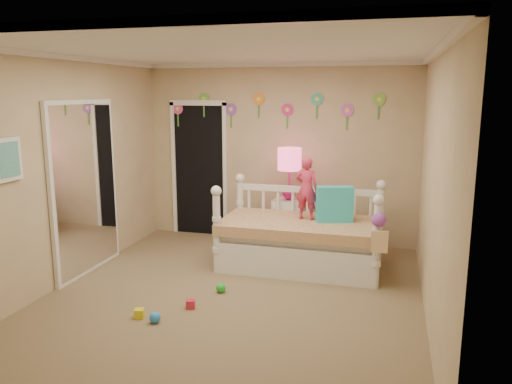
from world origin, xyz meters
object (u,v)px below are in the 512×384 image
(child, at_px, (307,188))
(nightstand, at_px, (289,224))
(table_lamp, at_px, (289,166))
(daybed, at_px, (301,225))

(child, bearing_deg, nightstand, -53.94)
(child, height_order, nightstand, child)
(child, distance_m, nightstand, 0.98)
(nightstand, height_order, table_lamp, table_lamp)
(nightstand, xyz_separation_m, table_lamp, (0.00, 0.00, 0.84))
(daybed, bearing_deg, nightstand, 113.02)
(child, xyz_separation_m, nightstand, (-0.35, 0.64, -0.65))
(daybed, distance_m, child, 0.47)
(table_lamp, bearing_deg, nightstand, -90.00)
(daybed, xyz_separation_m, table_lamp, (-0.30, 0.72, 0.64))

